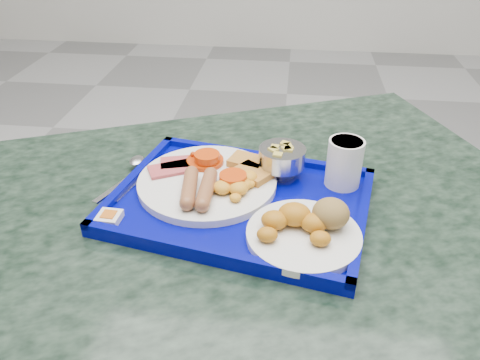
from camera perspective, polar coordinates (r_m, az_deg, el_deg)
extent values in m
plane|color=#9C9C9F|center=(1.55, 3.19, -18.61)|extent=(6.00, 6.00, 0.00)
cylinder|color=slate|center=(1.06, -2.41, -20.59)|extent=(0.11, 0.11, 0.66)
cube|color=black|center=(0.80, -2.98, -5.40)|extent=(1.39, 1.18, 0.04)
cube|color=#020689|center=(0.81, 0.00, -2.82)|extent=(0.48, 0.39, 0.01)
cube|color=#020689|center=(0.92, 2.85, 2.93)|extent=(0.42, 0.10, 0.01)
cube|color=#020689|center=(0.69, -3.85, -8.75)|extent=(0.42, 0.10, 0.01)
cube|color=#020689|center=(0.77, 14.62, -4.68)|extent=(0.08, 0.31, 0.01)
cube|color=#020689|center=(0.87, -12.86, 0.34)|extent=(0.08, 0.31, 0.01)
cylinder|color=silver|center=(0.84, -4.01, -0.25)|extent=(0.25, 0.25, 0.01)
cube|color=#B8494F|center=(0.88, -6.92, 2.13)|extent=(0.09, 0.07, 0.01)
cube|color=#B8494F|center=(0.86, -8.27, 1.37)|extent=(0.10, 0.08, 0.01)
cylinder|color=#BA3707|center=(0.88, -4.27, 2.33)|extent=(0.07, 0.07, 0.01)
sphere|color=#BA3707|center=(0.87, -4.67, 2.29)|extent=(0.01, 0.01, 0.01)
sphere|color=#BA3707|center=(0.88, -3.97, 3.07)|extent=(0.01, 0.01, 0.01)
sphere|color=#BA3707|center=(0.89, -4.42, 3.15)|extent=(0.01, 0.01, 0.01)
sphere|color=#BA3707|center=(0.86, -4.16, 1.99)|extent=(0.01, 0.01, 0.01)
sphere|color=#BA3707|center=(0.87, -4.52, 2.44)|extent=(0.01, 0.01, 0.01)
sphere|color=#BA3707|center=(0.86, -3.16, 2.07)|extent=(0.01, 0.01, 0.01)
sphere|color=#BA3707|center=(0.89, -5.75, 3.13)|extent=(0.01, 0.01, 0.01)
sphere|color=#BA3707|center=(0.88, -3.54, 3.06)|extent=(0.01, 0.01, 0.01)
sphere|color=#BA3707|center=(0.90, -4.29, 3.53)|extent=(0.01, 0.01, 0.01)
sphere|color=#BA3707|center=(0.89, -3.88, 3.33)|extent=(0.01, 0.01, 0.01)
sphere|color=#BA3707|center=(0.88, -4.30, 2.76)|extent=(0.01, 0.01, 0.01)
sphere|color=#BA3707|center=(0.89, -3.86, 3.19)|extent=(0.01, 0.01, 0.01)
sphere|color=#BA3707|center=(0.86, -3.84, 2.11)|extent=(0.01, 0.01, 0.01)
cube|color=#C88132|center=(0.87, 0.90, 2.26)|extent=(0.08, 0.07, 0.01)
cube|color=#C88132|center=(0.84, 1.55, 0.82)|extent=(0.08, 0.08, 0.01)
cylinder|color=brown|center=(0.79, -6.19, -0.89)|extent=(0.04, 0.10, 0.02)
cylinder|color=brown|center=(0.78, -4.09, -1.07)|extent=(0.03, 0.09, 0.02)
ellipsoid|color=orange|center=(0.81, 1.12, -0.44)|extent=(0.02, 0.02, 0.01)
ellipsoid|color=orange|center=(0.82, 1.01, 0.34)|extent=(0.03, 0.03, 0.02)
ellipsoid|color=orange|center=(0.80, 0.53, -0.54)|extent=(0.03, 0.03, 0.02)
ellipsoid|color=orange|center=(0.77, -0.57, -2.17)|extent=(0.02, 0.02, 0.01)
ellipsoid|color=orange|center=(0.79, -0.19, -0.99)|extent=(0.03, 0.03, 0.02)
ellipsoid|color=orange|center=(0.81, -0.54, 0.11)|extent=(0.03, 0.03, 0.02)
ellipsoid|color=orange|center=(0.80, -1.37, -0.44)|extent=(0.03, 0.03, 0.02)
ellipsoid|color=orange|center=(0.79, -2.15, -0.90)|extent=(0.03, 0.03, 0.02)
cylinder|color=#B62C04|center=(0.87, -4.04, 2.82)|extent=(0.05, 0.05, 0.01)
cylinder|color=#B62C04|center=(0.80, -0.86, 0.26)|extent=(0.05, 0.05, 0.01)
cylinder|color=silver|center=(0.72, 7.74, -6.73)|extent=(0.18, 0.18, 0.01)
ellipsoid|color=#C27616|center=(0.69, 9.77, -7.04)|extent=(0.03, 0.03, 0.02)
ellipsoid|color=#C27616|center=(0.72, 9.01, -5.19)|extent=(0.04, 0.03, 0.03)
ellipsoid|color=#C27616|center=(0.72, 6.66, -4.18)|extent=(0.05, 0.04, 0.04)
ellipsoid|color=#C27616|center=(0.71, 4.23, -4.90)|extent=(0.04, 0.03, 0.03)
ellipsoid|color=#C27616|center=(0.69, 3.34, -6.65)|extent=(0.03, 0.03, 0.02)
ellipsoid|color=olive|center=(0.72, 11.01, -4.01)|extent=(0.06, 0.06, 0.05)
cylinder|color=#A9A9AB|center=(0.87, 5.04, 0.71)|extent=(0.05, 0.05, 0.01)
cylinder|color=#A9A9AB|center=(0.86, 5.07, 1.36)|extent=(0.02, 0.02, 0.02)
cylinder|color=#A9A9AB|center=(0.85, 5.16, 2.84)|extent=(0.09, 0.09, 0.03)
cube|color=#D6C151|center=(0.85, 4.25, 3.77)|extent=(0.02, 0.02, 0.01)
cube|color=#D6C151|center=(0.85, 5.83, 3.96)|extent=(0.02, 0.02, 0.01)
cube|color=#D6C151|center=(0.84, 5.66, 3.61)|extent=(0.02, 0.02, 0.01)
cube|color=#D6C151|center=(0.84, 4.08, 3.50)|extent=(0.02, 0.02, 0.01)
cube|color=#D6C151|center=(0.86, 5.52, 4.20)|extent=(0.02, 0.02, 0.01)
cube|color=#D6C151|center=(0.82, 4.62, 2.87)|extent=(0.02, 0.02, 0.01)
cube|color=#D6C151|center=(0.84, 5.95, 3.53)|extent=(0.02, 0.02, 0.01)
cylinder|color=white|center=(0.84, 12.60, 2.04)|extent=(0.06, 0.06, 0.09)
cylinder|color=#CC500B|center=(0.82, 12.92, 4.38)|extent=(0.05, 0.05, 0.01)
cube|color=#A9A9AB|center=(0.86, -12.81, -0.48)|extent=(0.04, 0.12, 0.00)
ellipsoid|color=#A9A9AB|center=(0.93, -12.49, 2.33)|extent=(0.04, 0.04, 0.01)
cube|color=#A9A9AB|center=(0.87, -13.73, -0.07)|extent=(0.07, 0.15, 0.00)
cube|color=white|center=(0.78, -15.66, -4.46)|extent=(0.04, 0.04, 0.01)
cube|color=#CB6016|center=(0.77, -15.73, -4.03)|extent=(0.02, 0.02, 0.00)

